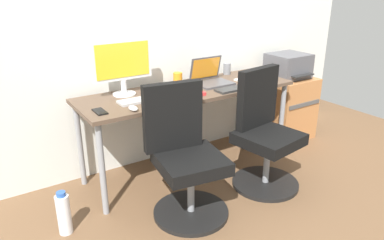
# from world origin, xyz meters

# --- Properties ---
(ground_plane) EXTENTS (5.28, 5.28, 0.00)m
(ground_plane) POSITION_xyz_m (0.00, 0.00, 0.00)
(ground_plane) COLOR brown
(back_wall) EXTENTS (4.40, 0.04, 2.60)m
(back_wall) POSITION_xyz_m (0.00, 0.38, 1.30)
(back_wall) COLOR silver
(back_wall) RESTS_ON ground
(desk) EXTENTS (1.85, 0.59, 0.73)m
(desk) POSITION_xyz_m (0.00, 0.00, 0.66)
(desk) COLOR brown
(desk) RESTS_ON ground
(office_chair_left) EXTENTS (0.54, 0.54, 0.94)m
(office_chair_left) POSITION_xyz_m (-0.37, -0.53, 0.42)
(office_chair_left) COLOR black
(office_chair_left) RESTS_ON ground
(office_chair_right) EXTENTS (0.54, 0.54, 0.94)m
(office_chair_right) POSITION_xyz_m (0.37, -0.53, 0.42)
(office_chair_right) COLOR black
(office_chair_right) RESTS_ON ground
(side_cabinet) EXTENTS (0.48, 0.52, 0.64)m
(side_cabinet) POSITION_xyz_m (1.26, 0.08, 0.32)
(side_cabinet) COLOR #B77542
(side_cabinet) RESTS_ON ground
(printer) EXTENTS (0.38, 0.40, 0.24)m
(printer) POSITION_xyz_m (1.26, 0.08, 0.76)
(printer) COLOR #515156
(printer) RESTS_ON side_cabinet
(water_bottle_on_floor) EXTENTS (0.09, 0.09, 0.31)m
(water_bottle_on_floor) POSITION_xyz_m (-1.18, -0.30, 0.15)
(water_bottle_on_floor) COLOR white
(water_bottle_on_floor) RESTS_ON ground
(desktop_monitor) EXTENTS (0.48, 0.18, 0.43)m
(desktop_monitor) POSITION_xyz_m (-0.50, 0.15, 0.98)
(desktop_monitor) COLOR silver
(desktop_monitor) RESTS_ON desk
(open_laptop) EXTENTS (0.31, 0.27, 0.22)m
(open_laptop) POSITION_xyz_m (0.26, 0.05, 0.78)
(open_laptop) COLOR #4C4C51
(open_laptop) RESTS_ON desk
(keyboard_by_monitor) EXTENTS (0.34, 0.12, 0.02)m
(keyboard_by_monitor) POSITION_xyz_m (-0.47, -0.06, 0.74)
(keyboard_by_monitor) COLOR #B7B7B7
(keyboard_by_monitor) RESTS_ON desk
(keyboard_by_laptop) EXTENTS (0.34, 0.12, 0.02)m
(keyboard_by_laptop) POSITION_xyz_m (0.31, -0.22, 0.74)
(keyboard_by_laptop) COLOR #2D2D2D
(keyboard_by_laptop) RESTS_ON desk
(mouse_by_monitor) EXTENTS (0.06, 0.10, 0.03)m
(mouse_by_monitor) POSITION_xyz_m (-0.16, 0.00, 0.75)
(mouse_by_monitor) COLOR #515156
(mouse_by_monitor) RESTS_ON desk
(mouse_by_laptop) EXTENTS (0.06, 0.10, 0.03)m
(mouse_by_laptop) POSITION_xyz_m (-0.60, -0.23, 0.75)
(mouse_by_laptop) COLOR silver
(mouse_by_laptop) RESTS_ON desk
(coffee_mug) EXTENTS (0.08, 0.08, 0.09)m
(coffee_mug) POSITION_xyz_m (0.03, 0.22, 0.78)
(coffee_mug) COLOR orange
(coffee_mug) RESTS_ON desk
(pen_cup) EXTENTS (0.07, 0.07, 0.10)m
(pen_cup) POSITION_xyz_m (0.59, 0.24, 0.78)
(pen_cup) COLOR slate
(pen_cup) RESTS_ON desk
(phone_near_monitor) EXTENTS (0.07, 0.14, 0.01)m
(phone_near_monitor) POSITION_xyz_m (-0.81, -0.13, 0.74)
(phone_near_monitor) COLOR black
(phone_near_monitor) RESTS_ON desk
(notebook) EXTENTS (0.21, 0.15, 0.03)m
(notebook) POSITION_xyz_m (-0.08, -0.14, 0.74)
(notebook) COLOR red
(notebook) RESTS_ON desk
(paper_pile) EXTENTS (0.21, 0.30, 0.01)m
(paper_pile) POSITION_xyz_m (0.60, -0.13, 0.74)
(paper_pile) COLOR white
(paper_pile) RESTS_ON desk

